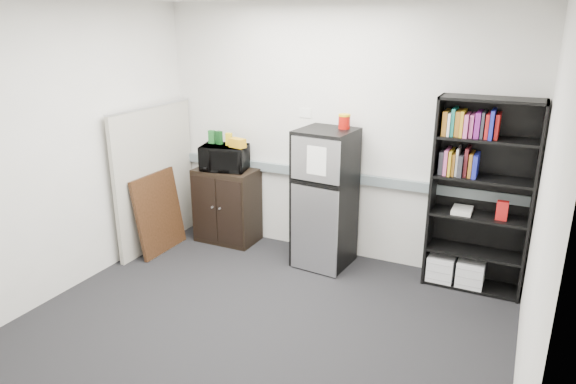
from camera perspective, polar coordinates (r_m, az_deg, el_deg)
The scene contains 17 objects.
floor at distance 4.52m, azimuth -3.33°, elevation -14.90°, with size 4.00×4.00×0.00m, color black.
wall_back at distance 5.50m, azimuth 5.26°, elevation 6.42°, with size 4.00×0.02×2.70m, color silver.
wall_right at distance 3.49m, azimuth 26.42°, elevation -2.50°, with size 0.02×3.50×2.70m, color silver.
wall_left at distance 5.20m, azimuth -23.39°, elevation 4.30°, with size 0.02×3.50×2.70m, color silver.
electrical_raceway at distance 5.58m, azimuth 5.02°, elevation 1.84°, with size 3.92×0.05×0.10m, color slate.
wall_note at distance 5.58m, azimuth 1.90°, elevation 8.76°, with size 0.14×0.00×0.10m, color white.
bookshelf at distance 5.10m, azimuth 20.43°, elevation -0.01°, with size 0.90×0.34×1.85m.
cubicle_partition at distance 6.01m, azimuth -14.49°, elevation 1.64°, with size 0.06×1.30×1.62m.
cabinet at distance 6.06m, azimuth -6.79°, elevation -1.47°, with size 0.70×0.47×0.88m.
microwave at distance 5.88m, azimuth -7.08°, elevation 3.81°, with size 0.51×0.35×0.28m, color black.
snack_box_a at distance 5.95m, azimuth -8.46°, elevation 6.08°, with size 0.07×0.05×0.15m, color #195A22.
snack_box_b at distance 5.90m, azimuth -7.66°, elevation 6.01°, with size 0.07×0.05×0.15m, color #0C3813.
snack_box_c at distance 5.83m, azimuth -6.58°, elevation 5.85°, with size 0.07×0.05×0.14m, color gold.
snack_bag at distance 5.72m, azimuth -5.64°, elevation 5.44°, with size 0.18×0.10×0.10m, color orange.
refrigerator at distance 5.36m, azimuth 4.08°, elevation -0.76°, with size 0.60×0.62×1.46m.
coffee_can at distance 5.22m, azimuth 6.28°, elevation 7.91°, with size 0.12×0.12×0.17m.
framed_poster at distance 5.93m, azimuth -14.14°, elevation -2.25°, with size 0.17×0.70×0.89m.
Camera 1 is at (1.86, -3.30, 2.47)m, focal length 32.00 mm.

